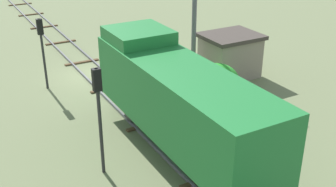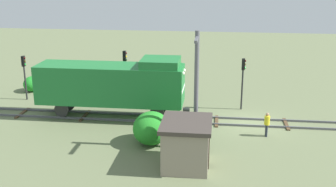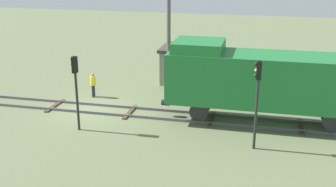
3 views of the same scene
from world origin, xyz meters
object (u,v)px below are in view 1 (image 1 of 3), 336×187
(locomotive, at_px, (177,96))
(catenary_mast, at_px, (195,17))
(traffic_signal_near, at_px, (42,41))
(traffic_signal_mid, at_px, (98,103))
(worker_near_track, at_px, (123,51))
(relay_hut, at_px, (230,55))

(locomotive, xyz_separation_m, catenary_mast, (-5.06, -6.60, 1.27))
(traffic_signal_near, bearing_deg, traffic_signal_mid, 88.82)
(worker_near_track, relative_size, catenary_mast, 0.22)
(traffic_signal_near, relative_size, catenary_mast, 0.56)
(catenary_mast, height_order, relay_hut, catenary_mast)
(relay_hut, bearing_deg, traffic_signal_near, -18.96)
(locomotive, relative_size, relay_hut, 3.31)
(locomotive, relative_size, traffic_signal_near, 2.74)
(traffic_signal_mid, relative_size, catenary_mast, 0.60)
(locomotive, relative_size, traffic_signal_mid, 2.53)
(worker_near_track, bearing_deg, traffic_signal_mid, 1.97)
(traffic_signal_near, xyz_separation_m, worker_near_track, (-5.60, -1.46, -1.95))
(locomotive, height_order, traffic_signal_mid, locomotive)
(locomotive, xyz_separation_m, traffic_signal_near, (3.20, -9.89, 0.17))
(traffic_signal_near, height_order, catenary_mast, catenary_mast)
(locomotive, bearing_deg, catenary_mast, -127.51)
(traffic_signal_mid, bearing_deg, worker_near_track, -117.46)
(locomotive, relative_size, catenary_mast, 1.53)
(traffic_signal_mid, distance_m, relay_hut, 12.58)
(catenary_mast, bearing_deg, locomotive, 52.49)
(relay_hut, bearing_deg, catenary_mast, -8.95)
(traffic_signal_near, xyz_separation_m, catenary_mast, (-8.26, 3.29, 1.10))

